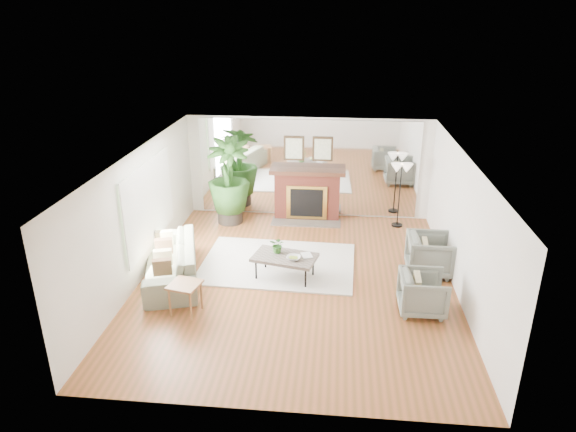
# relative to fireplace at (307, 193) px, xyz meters

# --- Properties ---
(ground) EXTENTS (7.00, 7.00, 0.00)m
(ground) POSITION_rel_fireplace_xyz_m (0.00, -3.26, -0.66)
(ground) COLOR brown
(ground) RESTS_ON ground
(wall_left) EXTENTS (0.02, 7.00, 2.50)m
(wall_left) POSITION_rel_fireplace_xyz_m (-2.99, -3.26, 0.59)
(wall_left) COLOR white
(wall_left) RESTS_ON ground
(wall_right) EXTENTS (0.02, 7.00, 2.50)m
(wall_right) POSITION_rel_fireplace_xyz_m (2.99, -3.26, 0.59)
(wall_right) COLOR white
(wall_right) RESTS_ON ground
(wall_back) EXTENTS (6.00, 0.02, 2.50)m
(wall_back) POSITION_rel_fireplace_xyz_m (0.00, 0.23, 0.59)
(wall_back) COLOR white
(wall_back) RESTS_ON ground
(mirror_panel) EXTENTS (5.40, 0.04, 2.40)m
(mirror_panel) POSITION_rel_fireplace_xyz_m (0.00, 0.21, 0.59)
(mirror_panel) COLOR silver
(mirror_panel) RESTS_ON wall_back
(window_panel) EXTENTS (0.04, 2.40, 1.50)m
(window_panel) POSITION_rel_fireplace_xyz_m (-2.96, -2.86, 0.69)
(window_panel) COLOR #B2E09E
(window_panel) RESTS_ON wall_left
(fireplace) EXTENTS (1.85, 0.83, 2.05)m
(fireplace) POSITION_rel_fireplace_xyz_m (0.00, 0.00, 0.00)
(fireplace) COLOR maroon
(fireplace) RESTS_ON ground
(area_rug) EXTENTS (3.18, 2.33, 0.03)m
(area_rug) POSITION_rel_fireplace_xyz_m (-0.43, -2.59, -0.64)
(area_rug) COLOR silver
(area_rug) RESTS_ON ground
(coffee_table) EXTENTS (1.33, 0.96, 0.48)m
(coffee_table) POSITION_rel_fireplace_xyz_m (-0.23, -3.17, -0.22)
(coffee_table) COLOR #61564D
(coffee_table) RESTS_ON ground
(sofa) EXTENTS (1.60, 2.61, 0.71)m
(sofa) POSITION_rel_fireplace_xyz_m (-2.45, -3.33, -0.30)
(sofa) COLOR gray
(sofa) RESTS_ON ground
(armchair_back) EXTENTS (0.89, 0.86, 0.80)m
(armchair_back) POSITION_rel_fireplace_xyz_m (2.60, -2.65, -0.26)
(armchair_back) COLOR slate
(armchair_back) RESTS_ON ground
(armchair_front) EXTENTS (0.80, 0.78, 0.72)m
(armchair_front) POSITION_rel_fireplace_xyz_m (2.26, -4.11, -0.30)
(armchair_front) COLOR slate
(armchair_front) RESTS_ON ground
(side_table) EXTENTS (0.59, 0.59, 0.57)m
(side_table) POSITION_rel_fireplace_xyz_m (-1.80, -4.56, -0.19)
(side_table) COLOR olive
(side_table) RESTS_ON ground
(potted_ficus) EXTENTS (1.16, 1.16, 2.12)m
(potted_ficus) POSITION_rel_fireplace_xyz_m (-1.87, -0.45, 0.47)
(potted_ficus) COLOR black
(potted_ficus) RESTS_ON ground
(floor_lamp) EXTENTS (0.51, 0.28, 1.57)m
(floor_lamp) POSITION_rel_fireplace_xyz_m (2.22, -0.29, 0.68)
(floor_lamp) COLOR black
(floor_lamp) RESTS_ON ground
(tabletop_plant) EXTENTS (0.36, 0.33, 0.33)m
(tabletop_plant) POSITION_rel_fireplace_xyz_m (-0.38, -3.03, -0.01)
(tabletop_plant) COLOR #2F6023
(tabletop_plant) RESTS_ON coffee_table
(fruit_bowl) EXTENTS (0.30, 0.30, 0.07)m
(fruit_bowl) POSITION_rel_fireplace_xyz_m (-0.05, -3.30, -0.15)
(fruit_bowl) COLOR olive
(fruit_bowl) RESTS_ON coffee_table
(book) EXTENTS (0.26, 0.31, 0.02)m
(book) POSITION_rel_fireplace_xyz_m (0.10, -3.15, -0.17)
(book) COLOR olive
(book) RESTS_ON coffee_table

